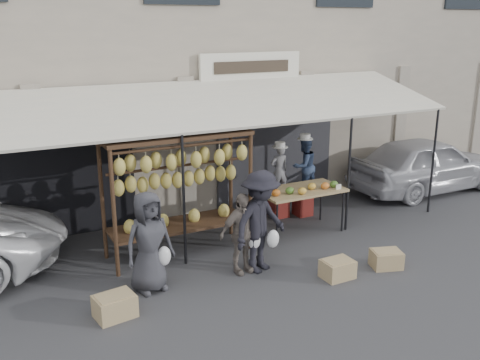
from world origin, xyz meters
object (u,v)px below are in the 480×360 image
object	(u,v)px
produce_table	(302,191)
crate_near_b	(386,259)
vendor_right	(304,166)
crate_far	(115,306)
crate_near_a	(337,269)
vendor_left	(279,170)
customer_right	(260,222)
sedan	(427,164)
banana_rack	(178,171)
customer_mid	(241,233)
customer_left	(149,242)

from	to	relation	value
produce_table	crate_near_b	size ratio (longest dim) A/B	3.42
produce_table	vendor_right	xyz separation A→B (m)	(0.60, 0.84, 0.24)
crate_near_b	crate_far	world-z (taller)	crate_far
vendor_right	crate_near_a	xyz separation A→B (m)	(-1.17, -2.79, -0.96)
vendor_left	customer_right	world-z (taller)	customer_right
sedan	vendor_right	bearing A→B (deg)	91.65
banana_rack	crate_near_a	bearing A→B (deg)	-46.48
produce_table	vendor_right	size ratio (longest dim) A/B	1.36
banana_rack	sedan	bearing A→B (deg)	6.58
crate_near_a	banana_rack	bearing A→B (deg)	133.52
customer_mid	crate_near_a	bearing A→B (deg)	-40.08
vendor_right	customer_mid	distance (m)	3.14
customer_mid	crate_near_a	world-z (taller)	customer_mid
crate_near_a	sedan	xyz separation A→B (m)	(4.89, 2.86, 0.54)
customer_right	crate_near_a	bearing A→B (deg)	-59.77
vendor_left	crate_far	size ratio (longest dim) A/B	1.97
crate_near_a	crate_far	world-z (taller)	crate_far
crate_near_a	vendor_right	bearing A→B (deg)	67.17
customer_left	produce_table	bearing A→B (deg)	5.07
banana_rack	customer_mid	world-z (taller)	banana_rack
customer_right	crate_near_a	distance (m)	1.49
vendor_right	customer_right	size ratio (longest dim) A/B	0.71
banana_rack	customer_left	xyz separation A→B (m)	(-0.91, -1.04, -0.76)
customer_left	vendor_right	bearing A→B (deg)	13.57
customer_left	customer_right	distance (m)	1.88
banana_rack	customer_mid	xyz separation A→B (m)	(0.65, -1.14, -0.87)
banana_rack	customer_right	xyz separation A→B (m)	(0.96, -1.23, -0.69)
crate_far	produce_table	bearing A→B (deg)	19.56
banana_rack	customer_right	bearing A→B (deg)	-51.99
produce_table	crate_near_b	world-z (taller)	produce_table
customer_right	customer_mid	bearing A→B (deg)	144.90
banana_rack	customer_left	size ratio (longest dim) A/B	1.61
vendor_left	crate_near_a	distance (m)	3.15
vendor_left	crate_near_b	distance (m)	3.16
crate_far	sedan	size ratio (longest dim) A/B	0.13
produce_table	customer_mid	xyz separation A→B (m)	(-1.89, -1.03, -0.17)
vendor_right	customer_left	bearing A→B (deg)	12.25
vendor_left	customer_mid	distance (m)	2.85
vendor_left	crate_far	world-z (taller)	vendor_left
customer_mid	sedan	bearing A→B (deg)	12.26
vendor_left	crate_near_a	world-z (taller)	vendor_left
banana_rack	crate_near_b	distance (m)	3.91
crate_near_b	vendor_left	bearing A→B (deg)	96.32
produce_table	customer_mid	distance (m)	2.16
vendor_right	customer_left	distance (m)	4.42
banana_rack	customer_right	world-z (taller)	banana_rack
customer_right	produce_table	bearing A→B (deg)	15.42
crate_far	crate_near_b	bearing A→B (deg)	-6.72
produce_table	crate_near_a	world-z (taller)	produce_table
vendor_left	sedan	world-z (taller)	vendor_left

